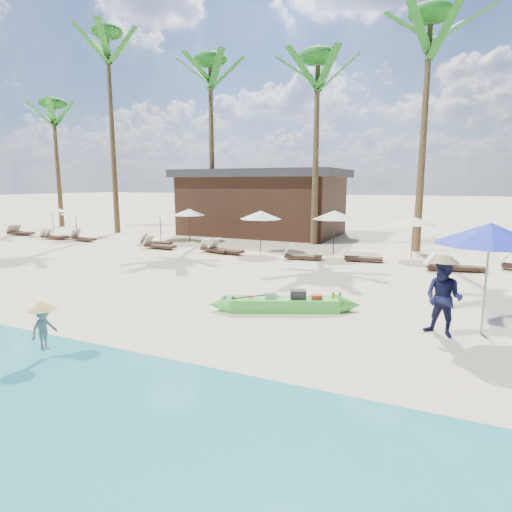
% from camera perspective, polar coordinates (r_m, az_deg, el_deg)
% --- Properties ---
extents(ground, '(240.00, 240.00, 0.00)m').
position_cam_1_polar(ground, '(10.32, 2.14, -9.70)').
color(ground, beige).
rests_on(ground, ground).
extents(wet_sand_strip, '(240.00, 4.50, 0.01)m').
position_cam_1_polar(wet_sand_strip, '(6.44, -16.74, -22.84)').
color(wet_sand_strip, tan).
rests_on(wet_sand_strip, ground).
extents(green_canoe, '(4.34, 2.14, 0.59)m').
position_cam_1_polar(green_canoe, '(11.67, 3.82, -6.38)').
color(green_canoe, '#49D541').
rests_on(green_canoe, ground).
extents(vendor_green, '(1.04, 0.94, 1.75)m').
position_cam_1_polar(vendor_green, '(10.52, 23.73, -5.17)').
color(vendor_green, '#141637').
rests_on(vendor_green, ground).
extents(vendor_yellow, '(0.35, 0.58, 0.88)m').
position_cam_1_polar(vendor_yellow, '(9.45, -26.45, -8.62)').
color(vendor_yellow, gray).
rests_on(vendor_yellow, ground).
extents(blue_umbrella, '(2.38, 2.38, 2.56)m').
position_cam_1_polar(blue_umbrella, '(10.82, 28.76, 2.61)').
color(blue_umbrella, '#99999E').
rests_on(blue_umbrella, ground).
extents(resort_parasol_0, '(1.84, 1.84, 1.89)m').
position_cam_1_polar(resort_parasol_0, '(31.94, -25.55, 5.66)').
color(resort_parasol_0, '#341E15').
rests_on(resort_parasol_0, ground).
extents(lounger_0_left, '(1.91, 0.98, 0.62)m').
position_cam_1_polar(lounger_0_left, '(32.48, -29.04, 2.79)').
color(lounger_0_left, '#341E15').
rests_on(lounger_0_left, ground).
extents(lounger_0_right, '(1.76, 0.72, 0.58)m').
position_cam_1_polar(lounger_0_right, '(32.91, -28.81, 2.86)').
color(lounger_0_right, '#341E15').
rests_on(lounger_0_right, ground).
extents(resort_parasol_1, '(1.84, 1.84, 1.89)m').
position_cam_1_polar(resort_parasol_1, '(28.84, -22.93, 5.51)').
color(resort_parasol_1, '#341E15').
rests_on(resort_parasol_1, ground).
extents(lounger_1_left, '(1.73, 1.03, 0.56)m').
position_cam_1_polar(lounger_1_left, '(29.28, -24.90, 2.44)').
color(lounger_1_left, '#341E15').
rests_on(lounger_1_left, ground).
extents(lounger_1_right, '(1.82, 0.66, 0.61)m').
position_cam_1_polar(lounger_1_right, '(29.32, -25.49, 2.44)').
color(lounger_1_right, '#341E15').
rests_on(lounger_1_right, ground).
extents(resort_parasol_2, '(2.00, 2.00, 2.06)m').
position_cam_1_polar(resort_parasol_2, '(26.26, -12.71, 6.03)').
color(resort_parasol_2, '#341E15').
rests_on(resort_parasol_2, ground).
extents(lounger_2_left, '(1.84, 0.76, 0.61)m').
position_cam_1_polar(lounger_2_left, '(27.59, -22.16, 2.26)').
color(lounger_2_left, '#341E15').
rests_on(lounger_2_left, ground).
extents(resort_parasol_3, '(1.89, 1.89, 1.95)m').
position_cam_1_polar(resort_parasol_3, '(25.45, -8.92, 5.81)').
color(resort_parasol_3, '#341E15').
rests_on(resort_parasol_3, ground).
extents(lounger_3_left, '(1.86, 1.00, 0.60)m').
position_cam_1_polar(lounger_3_left, '(24.43, -13.37, 1.84)').
color(lounger_3_left, '#341E15').
rests_on(lounger_3_left, ground).
extents(lounger_3_right, '(1.81, 0.57, 0.61)m').
position_cam_1_polar(lounger_3_right, '(23.15, -12.92, 1.45)').
color(lounger_3_right, '#341E15').
rests_on(lounger_3_right, ground).
extents(resort_parasol_4, '(2.03, 2.03, 2.09)m').
position_cam_1_polar(resort_parasol_4, '(21.00, 0.62, 5.49)').
color(resort_parasol_4, '#341E15').
rests_on(resort_parasol_4, ground).
extents(lounger_4_left, '(1.84, 0.97, 0.60)m').
position_cam_1_polar(lounger_4_left, '(21.43, -5.67, 0.99)').
color(lounger_4_left, '#341E15').
rests_on(lounger_4_left, ground).
extents(lounger_4_right, '(1.96, 0.92, 0.64)m').
position_cam_1_polar(lounger_4_right, '(21.12, -4.22, 0.92)').
color(lounger_4_right, '#341E15').
rests_on(lounger_4_right, ground).
extents(resort_parasol_5, '(2.09, 2.09, 2.15)m').
position_cam_1_polar(resort_parasol_5, '(20.62, 10.41, 5.40)').
color(resort_parasol_5, '#341E15').
rests_on(resort_parasol_5, ground).
extents(lounger_5_left, '(1.81, 0.83, 0.59)m').
position_cam_1_polar(lounger_5_left, '(19.48, 5.95, 0.10)').
color(lounger_5_left, '#341E15').
rests_on(lounger_5_left, ground).
extents(resort_parasol_6, '(1.87, 1.87, 1.93)m').
position_cam_1_polar(resort_parasol_6, '(20.85, 20.25, 4.45)').
color(resort_parasol_6, '#341E15').
rests_on(resort_parasol_6, ground).
extents(lounger_6_left, '(1.80, 0.79, 0.59)m').
position_cam_1_polar(lounger_6_left, '(19.44, 13.76, -0.15)').
color(lounger_6_left, '#341E15').
rests_on(lounger_6_left, ground).
extents(lounger_6_right, '(1.94, 0.98, 0.63)m').
position_cam_1_polar(lounger_6_right, '(18.46, 24.09, -1.19)').
color(lounger_6_right, '#341E15').
rests_on(lounger_6_right, ground).
extents(lounger_7_left, '(1.72, 0.83, 0.56)m').
position_cam_1_polar(lounger_7_left, '(18.63, 25.74, -1.29)').
color(lounger_7_left, '#341E15').
rests_on(lounger_7_left, ground).
extents(palm_0, '(2.08, 2.08, 9.90)m').
position_cam_1_polar(palm_0, '(37.74, -25.32, 15.93)').
color(palm_0, brown).
rests_on(palm_0, ground).
extents(palm_1, '(2.08, 2.08, 13.60)m').
position_cam_1_polar(palm_1, '(32.25, -19.04, 22.44)').
color(palm_1, brown).
rests_on(palm_1, ground).
extents(palm_2, '(2.08, 2.08, 11.33)m').
position_cam_1_polar(palm_2, '(28.52, -6.07, 21.28)').
color(palm_2, brown).
rests_on(palm_2, ground).
extents(palm_3, '(2.08, 2.08, 10.52)m').
position_cam_1_polar(palm_3, '(24.86, 8.19, 21.56)').
color(palm_3, brown).
rests_on(palm_3, ground).
extents(palm_4, '(2.08, 2.08, 11.70)m').
position_cam_1_polar(palm_4, '(23.84, 22.02, 23.67)').
color(palm_4, brown).
rests_on(palm_4, ground).
extents(pavilion_west, '(10.80, 6.60, 4.30)m').
position_cam_1_polar(pavilion_west, '(29.00, 0.84, 7.25)').
color(pavilion_west, '#341E15').
rests_on(pavilion_west, ground).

